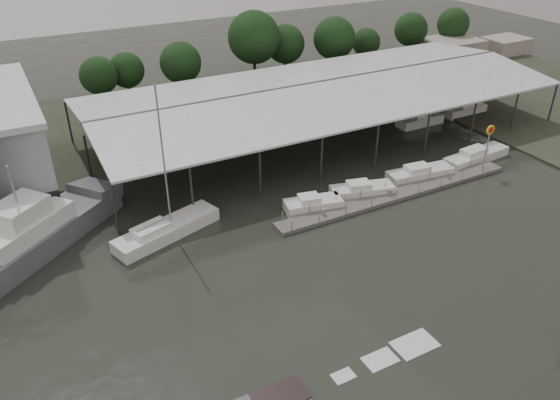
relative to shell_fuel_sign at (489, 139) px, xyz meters
name	(u,v)px	position (x,y,z in m)	size (l,w,h in m)	color
ground	(326,297)	(-27.00, -9.99, -3.93)	(200.00, 200.00, 0.00)	black
land_strip_far	(161,119)	(-27.00, 32.01, -3.83)	(140.00, 30.00, 0.30)	#363B2C
covered_boat_shed	(323,87)	(-10.00, 18.01, 2.20)	(58.24, 24.00, 6.96)	white
floating_dock	(397,195)	(-12.00, 0.01, -3.72)	(28.00, 2.00, 1.40)	#5F5B53
shell_fuel_sign	(489,139)	(0.00, 0.00, 0.00)	(1.10, 0.18, 5.55)	gray
distant_commercial_buildings	(468,49)	(32.03, 34.70, -2.08)	(22.00, 8.00, 4.00)	gray
grey_trawler	(38,232)	(-45.58, 7.78, -2.35)	(17.00, 14.78, 8.84)	slate
white_sailboat	(165,230)	(-35.31, 4.17, -3.27)	(10.54, 5.60, 14.39)	white
moored_cruiser_0	(313,204)	(-21.04, 1.93, -3.31)	(6.01, 3.30, 1.70)	white
moored_cruiser_1	(362,190)	(-15.15, 1.95, -3.31)	(6.89, 3.79, 1.70)	white
moored_cruiser_2	(419,173)	(-7.36, 2.06, -3.31)	(7.71, 3.05, 1.70)	white
moored_cruiser_3	(476,156)	(1.32, 2.38, -3.31)	(9.12, 2.95, 1.70)	white
horizon_tree_line	(292,43)	(-3.08, 38.02, 2.40)	(69.38, 9.95, 11.87)	black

